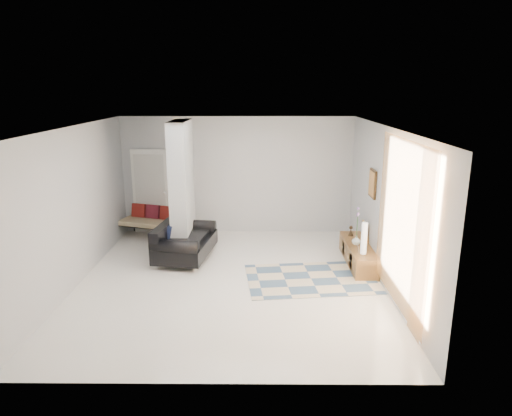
{
  "coord_description": "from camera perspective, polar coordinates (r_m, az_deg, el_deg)",
  "views": [
    {
      "loc": [
        0.53,
        -7.75,
        3.46
      ],
      "look_at": [
        0.46,
        0.6,
        1.24
      ],
      "focal_mm": 32.0,
      "sensor_mm": 36.0,
      "label": 1
    }
  ],
  "objects": [
    {
      "name": "vase",
      "position": [
        9.35,
        12.43,
        -3.95
      ],
      "size": [
        0.19,
        0.19,
        0.19
      ],
      "primitive_type": "imported",
      "rotation": [
        0.0,
        0.0,
        -0.08
      ],
      "color": "white",
      "rests_on": "media_console"
    },
    {
      "name": "partition_column",
      "position": [
        9.71,
        -9.23,
        2.47
      ],
      "size": [
        0.35,
        1.2,
        2.8
      ],
      "primitive_type": "cube",
      "color": "#AFB4B6",
      "rests_on": "floor"
    },
    {
      "name": "loveseat",
      "position": [
        9.62,
        -9.15,
        -4.14
      ],
      "size": [
        1.19,
        1.78,
        0.76
      ],
      "rotation": [
        0.0,
        0.0,
        -0.14
      ],
      "color": "silver",
      "rests_on": "floor"
    },
    {
      "name": "floor",
      "position": [
        8.5,
        -3.2,
        -9.12
      ],
      "size": [
        6.0,
        6.0,
        0.0
      ],
      "primitive_type": "plane",
      "color": "white",
      "rests_on": "ground"
    },
    {
      "name": "bronze_figurine",
      "position": [
        9.87,
        11.77,
        -2.81
      ],
      "size": [
        0.11,
        0.11,
        0.22
      ],
      "primitive_type": null,
      "rotation": [
        0.0,
        0.0,
        -0.03
      ],
      "color": "black",
      "rests_on": "media_console"
    },
    {
      "name": "media_console",
      "position": [
        9.46,
        12.63,
        -5.6
      ],
      "size": [
        0.45,
        1.79,
        0.8
      ],
      "color": "brown",
      "rests_on": "floor"
    },
    {
      "name": "wall_back",
      "position": [
        10.96,
        -2.34,
        4.06
      ],
      "size": [
        6.0,
        0.0,
        6.0
      ],
      "primitive_type": "plane",
      "rotation": [
        1.57,
        0.0,
        0.0
      ],
      "color": "#BBBDBF",
      "rests_on": "ground"
    },
    {
      "name": "wall_left",
      "position": [
        8.66,
        -21.81,
        0.07
      ],
      "size": [
        0.0,
        6.0,
        6.0
      ],
      "primitive_type": "plane",
      "rotation": [
        1.57,
        0.0,
        1.57
      ],
      "color": "#BBBDBF",
      "rests_on": "ground"
    },
    {
      "name": "wall_right",
      "position": [
        8.32,
        15.91,
        0.0
      ],
      "size": [
        0.0,
        6.0,
        6.0
      ],
      "primitive_type": "plane",
      "rotation": [
        1.57,
        0.0,
        -1.57
      ],
      "color": "#BBBDBF",
      "rests_on": "ground"
    },
    {
      "name": "ceiling",
      "position": [
        7.8,
        -3.5,
        10.03
      ],
      "size": [
        6.0,
        6.0,
        0.0
      ],
      "primitive_type": "plane",
      "rotation": [
        3.14,
        0.0,
        0.0
      ],
      "color": "white",
      "rests_on": "wall_back"
    },
    {
      "name": "wall_front",
      "position": [
        5.2,
        -5.48,
        -8.46
      ],
      "size": [
        6.0,
        0.0,
        6.0
      ],
      "primitive_type": "plane",
      "rotation": [
        -1.57,
        0.0,
        0.0
      ],
      "color": "#BBBDBF",
      "rests_on": "ground"
    },
    {
      "name": "wall_art",
      "position": [
        9.11,
        14.37,
        2.98
      ],
      "size": [
        0.04,
        0.45,
        0.55
      ],
      "primitive_type": "cube",
      "color": "#39240F",
      "rests_on": "wall_right"
    },
    {
      "name": "daybed",
      "position": [
        10.95,
        -12.49,
        -1.56
      ],
      "size": [
        1.77,
        1.15,
        0.77
      ],
      "rotation": [
        0.0,
        0.0,
        -0.3
      ],
      "color": "black",
      "rests_on": "floor"
    },
    {
      "name": "cylinder_lamp",
      "position": [
        8.82,
        13.36,
        -3.7
      ],
      "size": [
        0.11,
        0.11,
        0.61
      ],
      "primitive_type": "cylinder",
      "color": "silver",
      "rests_on": "media_console"
    },
    {
      "name": "curtain",
      "position": [
        7.22,
        17.67,
        -1.96
      ],
      "size": [
        0.0,
        2.55,
        2.55
      ],
      "primitive_type": "plane",
      "rotation": [
        1.57,
        0.0,
        1.57
      ],
      "color": "#F7A141",
      "rests_on": "wall_right"
    },
    {
      "name": "area_rug",
      "position": [
        8.64,
        6.88,
        -8.77
      ],
      "size": [
        2.51,
        1.81,
        0.01
      ],
      "primitive_type": "cube",
      "rotation": [
        0.0,
        0.0,
        0.11
      ],
      "color": "beige",
      "rests_on": "floor"
    },
    {
      "name": "hallway_door",
      "position": [
        11.29,
        -13.04,
        2.05
      ],
      "size": [
        0.85,
        0.06,
        2.04
      ],
      "primitive_type": "cube",
      "color": "white",
      "rests_on": "floor"
    }
  ]
}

